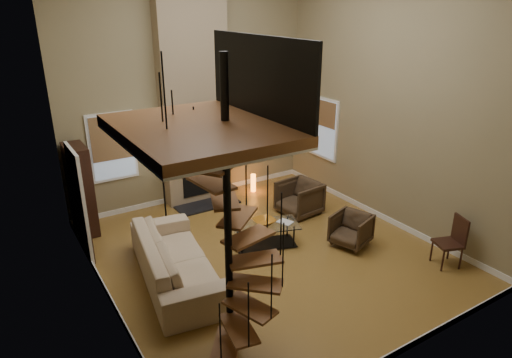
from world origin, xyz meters
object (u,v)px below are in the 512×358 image
sofa (175,259)px  armchair_far (353,228)px  accent_lamp (253,183)px  armchair_near (302,197)px  hutch (81,190)px  coffee_table (265,232)px  floor_lamp (162,161)px  side_chair (453,239)px

sofa → armchair_far: sofa is taller
accent_lamp → armchair_near: bearing=-78.1°
hutch → armchair_near: bearing=-20.2°
hutch → coffee_table: hutch is taller
armchair_near → coffee_table: bearing=-67.2°
coffee_table → armchair_near: bearing=28.9°
floor_lamp → armchair_near: bearing=-22.4°
armchair_near → armchair_far: (-0.07, -1.74, 0.00)m
armchair_far → coffee_table: size_ratio=0.49×
accent_lamp → armchair_far: bearing=-85.5°
hutch → armchair_far: (4.37, -3.38, -0.60)m
hutch → sofa: hutch is taller
sofa → side_chair: bearing=-107.9°
sofa → armchair_near: 3.66m
armchair_near → hutch: bearing=-116.3°
armchair_near → armchair_far: bearing=-8.4°
armchair_near → coffee_table: size_ratio=0.60×
coffee_table → hutch: bearing=139.3°
side_chair → armchair_far: bearing=123.5°
sofa → floor_lamp: 2.51m
sofa → side_chair: side_chair is taller
side_chair → armchair_near: bearing=106.0°
sofa → floor_lamp: floor_lamp is taller
armchair_far → hutch: bearing=-146.3°
coffee_table → sofa: bearing=-175.3°
floor_lamp → side_chair: 5.89m
hutch → coffee_table: size_ratio=1.30×
hutch → side_chair: 7.28m
floor_lamp → side_chair: (3.78, -4.43, -0.89)m
hutch → accent_lamp: (4.11, -0.06, -0.70)m
armchair_far → armchair_near: bearing=159.1°
floor_lamp → accent_lamp: 2.80m
accent_lamp → side_chair: side_chair is taller
coffee_table → side_chair: (2.49, -2.40, 0.24)m
coffee_table → floor_lamp: (-1.29, 2.03, 1.13)m
armchair_near → accent_lamp: bearing=-174.2°
armchair_far → accent_lamp: armchair_far is taller
armchair_near → floor_lamp: (-2.84, 1.17, 1.06)m
floor_lamp → accent_lamp: bearing=9.1°
armchair_near → side_chair: bearing=9.9°
hutch → armchair_near: (4.44, -1.64, -0.60)m
hutch → sofa: bearing=-70.8°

